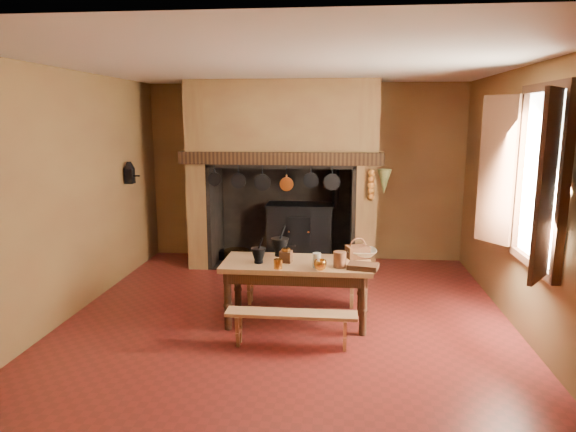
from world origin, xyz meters
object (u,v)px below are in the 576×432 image
Objects in this scene: wicker_basket at (358,251)px; mixing_bowl at (361,253)px; coffee_grinder at (286,256)px; bench_front at (291,321)px; iron_range at (301,232)px; work_table at (297,271)px.

mixing_bowl is at bearing 30.17° from wicker_basket.
coffee_grinder is 0.89m from mixing_bowl.
coffee_grinder is at bearing 178.18° from wicker_basket.
mixing_bowl is at bearing 52.28° from bench_front.
iron_range is 0.98× the size of work_table.
iron_range is 3.13m from bench_front.
coffee_grinder is 0.67× the size of wicker_basket.
coffee_grinder is at bearing -159.78° from mixing_bowl.
iron_range is 5.52× the size of wicker_basket.
mixing_bowl is at bearing 21.53° from work_table.
work_table is 0.73m from wicker_basket.
bench_front is (0.00, -0.64, -0.32)m from work_table.
coffee_grinder is (-0.12, 0.62, 0.50)m from bench_front.
iron_range is 1.22× the size of bench_front.
iron_range reaches higher than bench_front.
work_table is 0.71m from bench_front.
wicker_basket is (0.67, 0.87, 0.50)m from bench_front.
bench_front is 1.26m from mixing_bowl.
bench_front is at bearing -127.72° from mixing_bowl.
coffee_grinder reaches higher than work_table.
work_table reaches higher than bench_front.
coffee_grinder reaches higher than mixing_bowl.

